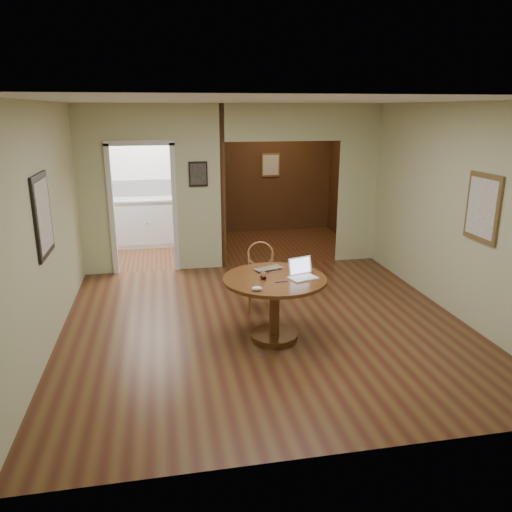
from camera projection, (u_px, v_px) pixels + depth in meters
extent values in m
plane|color=#482114|center=(266.00, 325.00, 6.27)|extent=(5.00, 5.00, 0.00)
plane|color=white|center=(267.00, 100.00, 5.50)|extent=(5.00, 5.00, 0.00)
plane|color=beige|center=(339.00, 294.00, 3.53)|extent=(5.00, 0.00, 5.00)
plane|color=beige|center=(42.00, 229.00, 5.43)|extent=(0.00, 5.00, 5.00)
plane|color=beige|center=(458.00, 212.00, 6.34)|extent=(0.00, 5.00, 5.00)
cube|color=beige|center=(93.00, 192.00, 7.83)|extent=(0.50, 2.70, 0.04)
cube|color=beige|center=(199.00, 189.00, 8.13)|extent=(0.80, 2.70, 0.04)
cube|color=beige|center=(358.00, 185.00, 8.63)|extent=(0.70, 2.70, 0.04)
plane|color=white|center=(153.00, 175.00, 9.88)|extent=(2.70, 0.00, 2.70)
plane|color=#3A1C11|center=(270.00, 169.00, 10.80)|extent=(2.70, 0.00, 2.70)
cube|color=#3A1C11|center=(215.00, 179.00, 9.38)|extent=(0.08, 2.50, 2.70)
cube|color=black|center=(43.00, 216.00, 5.40)|extent=(0.03, 0.70, 0.90)
cube|color=brown|center=(483.00, 208.00, 5.82)|extent=(0.03, 0.60, 0.80)
cube|color=black|center=(198.00, 174.00, 8.04)|extent=(0.30, 0.03, 0.40)
cube|color=white|center=(271.00, 165.00, 10.76)|extent=(0.40, 0.03, 0.50)
cube|color=white|center=(153.00, 188.00, 9.94)|extent=(2.00, 0.02, 0.32)
cylinder|color=#5A2A16|center=(274.00, 335.00, 5.93)|extent=(0.56, 0.56, 0.05)
cylinder|color=#5A2A16|center=(274.00, 308.00, 5.83)|extent=(0.12, 0.12, 0.65)
cylinder|color=#5A2A16|center=(275.00, 279.00, 5.73)|extent=(1.20, 1.20, 0.04)
cylinder|color=#AF693E|center=(260.00, 281.00, 6.63)|extent=(0.47, 0.47, 0.03)
cylinder|color=#AF693E|center=(249.00, 299.00, 6.56)|extent=(0.03, 0.03, 0.42)
cylinder|color=#AF693E|center=(270.00, 299.00, 6.55)|extent=(0.03, 0.03, 0.42)
cylinder|color=#AF693E|center=(250.00, 291.00, 6.83)|extent=(0.03, 0.03, 0.42)
cylinder|color=#AF693E|center=(271.00, 292.00, 6.82)|extent=(0.03, 0.03, 0.42)
cylinder|color=#AF693E|center=(249.00, 265.00, 6.72)|extent=(0.02, 0.02, 0.33)
cylinder|color=#AF693E|center=(272.00, 265.00, 6.71)|extent=(0.02, 0.02, 0.33)
torus|color=#AF693E|center=(261.00, 254.00, 6.68)|extent=(0.35, 0.11, 0.36)
cube|color=white|center=(303.00, 278.00, 5.69)|extent=(0.36, 0.30, 0.01)
cube|color=silver|center=(304.00, 278.00, 5.66)|extent=(0.28, 0.19, 0.00)
cube|color=white|center=(300.00, 266.00, 5.78)|extent=(0.31, 0.15, 0.20)
cube|color=#8390A6|center=(300.00, 266.00, 5.77)|extent=(0.27, 0.12, 0.17)
imported|color=#B6B6BB|center=(271.00, 270.00, 5.95)|extent=(0.40, 0.32, 0.03)
ellipsoid|color=white|center=(257.00, 289.00, 5.30)|extent=(0.13, 0.08, 0.05)
cylinder|color=#0B1551|center=(281.00, 282.00, 5.57)|extent=(0.14, 0.02, 0.01)
cube|color=white|center=(155.00, 223.00, 9.85)|extent=(2.00, 0.55, 0.90)
cube|color=#B1B1AD|center=(154.00, 199.00, 9.72)|extent=(2.06, 0.60, 0.04)
sphere|color=#B20C0C|center=(147.00, 224.00, 9.54)|extent=(0.03, 0.03, 0.03)
sphere|color=#B20C0C|center=(199.00, 222.00, 9.72)|extent=(0.03, 0.03, 0.03)
ellipsoid|color=beige|center=(180.00, 189.00, 9.76)|extent=(0.39, 0.36, 0.34)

